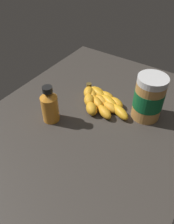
# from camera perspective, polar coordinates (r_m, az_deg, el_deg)

# --- Properties ---
(ground_plane) EXTENTS (0.89, 0.68, 0.04)m
(ground_plane) POSITION_cam_1_polar(r_m,az_deg,el_deg) (0.77, 1.09, -2.75)
(ground_plane) COLOR #38332D
(banana_bunch) EXTENTS (0.15, 0.22, 0.04)m
(banana_bunch) POSITION_cam_1_polar(r_m,az_deg,el_deg) (0.81, 3.44, 3.05)
(banana_bunch) COLOR gold
(banana_bunch) RESTS_ON ground_plane
(peanut_butter_jar) EXTENTS (0.10, 0.10, 0.16)m
(peanut_butter_jar) POSITION_cam_1_polar(r_m,az_deg,el_deg) (0.74, 15.62, 3.50)
(peanut_butter_jar) COLOR #BF8442
(peanut_butter_jar) RESTS_ON ground_plane
(honey_bottle) EXTENTS (0.06, 0.06, 0.13)m
(honey_bottle) POSITION_cam_1_polar(r_m,az_deg,el_deg) (0.72, -9.60, 1.70)
(honey_bottle) COLOR orange
(honey_bottle) RESTS_ON ground_plane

